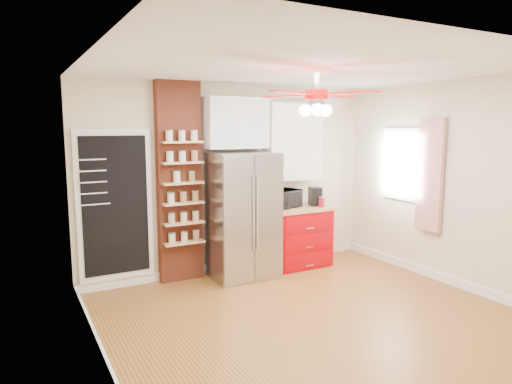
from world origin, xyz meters
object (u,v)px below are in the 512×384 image
toaster_oven (284,199)px  coffee_maker (315,196)px  canister_left (321,202)px  pantry_jar_oats (177,177)px  red_cabinet (298,236)px  ceiling_fan (316,95)px  fridge (242,215)px

toaster_oven → coffee_maker: (0.51, -0.08, 0.01)m
canister_left → pantry_jar_oats: 2.23m
pantry_jar_oats → toaster_oven: bearing=-1.3°
toaster_oven → red_cabinet: bearing=-39.6°
ceiling_fan → canister_left: size_ratio=9.84×
red_cabinet → canister_left: size_ratio=6.61×
ceiling_fan → coffee_maker: size_ratio=4.95×
red_cabinet → canister_left: canister_left is taller
red_cabinet → coffee_maker: size_ratio=3.32×
toaster_oven → coffee_maker: bearing=-26.3°
toaster_oven → canister_left: (0.51, -0.24, -0.06)m
ceiling_fan → toaster_oven: (0.72, 1.76, -1.39)m
fridge → coffee_maker: bearing=2.3°
red_cabinet → ceiling_fan: bearing=-118.7°
fridge → ceiling_fan: ceiling_fan is taller
toaster_oven → pantry_jar_oats: size_ratio=3.43×
ceiling_fan → toaster_oven: bearing=67.7°
red_cabinet → coffee_maker: 0.67m
canister_left → coffee_maker: bearing=89.6°
fridge → pantry_jar_oats: size_ratio=12.43×
ceiling_fan → pantry_jar_oats: ceiling_fan is taller
pantry_jar_oats → canister_left: bearing=-7.4°
pantry_jar_oats → red_cabinet: bearing=-3.6°
red_cabinet → pantry_jar_oats: (-1.85, 0.12, 0.99)m
ceiling_fan → fridge: bearing=91.8°
fridge → ceiling_fan: bearing=-88.2°
ceiling_fan → pantry_jar_oats: size_ratio=9.94×
red_cabinet → pantry_jar_oats: 2.10m
canister_left → pantry_jar_oats: (-2.16, 0.28, 0.47)m
ceiling_fan → pantry_jar_oats: bearing=117.3°
toaster_oven → coffee_maker: size_ratio=1.70×
fridge → toaster_oven: 0.80m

